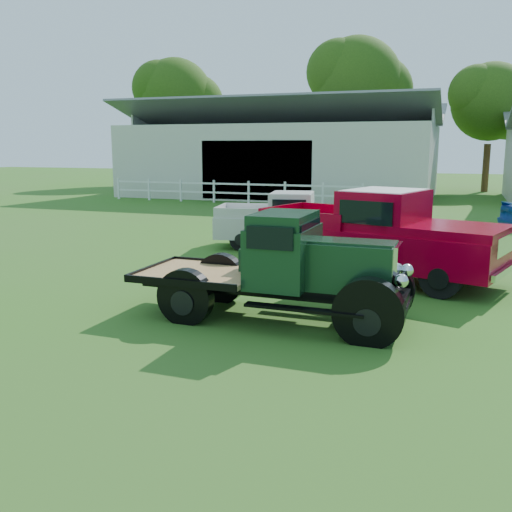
% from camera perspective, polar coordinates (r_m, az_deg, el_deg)
% --- Properties ---
extents(ground, '(120.00, 120.00, 0.00)m').
position_cam_1_polar(ground, '(9.49, -3.63, -7.46)').
color(ground, '#2D6D16').
extents(shed_left, '(18.80, 10.20, 5.60)m').
position_cam_1_polar(shed_left, '(35.86, 2.68, 10.60)').
color(shed_left, '#A6A6A0').
rests_on(shed_left, ground).
extents(fence_rail, '(14.20, 0.16, 1.20)m').
position_cam_1_polar(fence_rail, '(30.64, -2.50, 6.43)').
color(fence_rail, white).
rests_on(fence_rail, ground).
extents(tree_a, '(6.30, 6.30, 10.50)m').
position_cam_1_polar(tree_a, '(46.62, -8.02, 13.59)').
color(tree_a, '#20400D').
rests_on(tree_a, ground).
extents(tree_b, '(6.90, 6.90, 11.50)m').
position_cam_1_polar(tree_b, '(43.02, 9.93, 14.43)').
color(tree_b, '#20400D').
rests_on(tree_b, ground).
extents(tree_c, '(5.40, 5.40, 9.00)m').
position_cam_1_polar(tree_c, '(41.30, 22.29, 12.21)').
color(tree_c, '#20400D').
rests_on(tree_c, ground).
extents(vintage_flatbed, '(4.78, 1.93, 1.89)m').
position_cam_1_polar(vintage_flatbed, '(9.84, 2.25, -1.08)').
color(vintage_flatbed, '#16351F').
rests_on(vintage_flatbed, ground).
extents(red_pickup, '(6.04, 3.71, 2.06)m').
position_cam_1_polar(red_pickup, '(13.27, 12.16, 2.19)').
color(red_pickup, '#9F001B').
rests_on(red_pickup, ground).
extents(white_pickup, '(4.66, 2.48, 1.63)m').
position_cam_1_polar(white_pickup, '(16.97, 3.29, 3.53)').
color(white_pickup, beige).
rests_on(white_pickup, ground).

